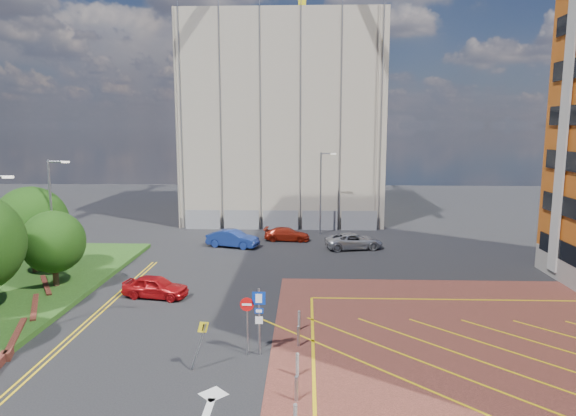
# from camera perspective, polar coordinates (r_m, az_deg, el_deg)

# --- Properties ---
(ground) EXTENTS (140.00, 140.00, 0.00)m
(ground) POSITION_cam_1_polar(r_m,az_deg,el_deg) (23.96, -4.67, -16.94)
(ground) COLOR black
(ground) RESTS_ON ground
(forecourt) EXTENTS (26.00, 26.00, 0.02)m
(forecourt) POSITION_cam_1_polar(r_m,az_deg,el_deg) (26.38, 28.49, -15.51)
(forecourt) COLOR brown
(forecourt) RESTS_ON ground
(retaining_wall) EXTENTS (6.06, 20.33, 0.40)m
(retaining_wall) POSITION_cam_1_polar(r_m,az_deg,el_deg) (29.34, -28.32, -12.59)
(retaining_wall) COLOR brown
(retaining_wall) RESTS_ON ground
(tree_c) EXTENTS (4.00, 4.00, 4.90)m
(tree_c) POSITION_cam_1_polar(r_m,az_deg,el_deg) (36.03, -24.64, -3.44)
(tree_c) COLOR #3D2B1C
(tree_c) RESTS_ON grass_bed
(tree_d) EXTENTS (5.00, 5.00, 6.08)m
(tree_d) POSITION_cam_1_polar(r_m,az_deg,el_deg) (39.90, -26.64, -1.44)
(tree_d) COLOR #3D2B1C
(tree_d) RESTS_ON grass_bed
(lamp_left_far) EXTENTS (1.53, 0.16, 8.00)m
(lamp_left_far) POSITION_cam_1_polar(r_m,az_deg,el_deg) (37.93, -24.68, -0.59)
(lamp_left_far) COLOR #9EA0A8
(lamp_left_far) RESTS_ON grass_bed
(lamp_back) EXTENTS (1.53, 0.16, 8.00)m
(lamp_back) POSITION_cam_1_polar(r_m,az_deg,el_deg) (49.77, 3.73, 2.01)
(lamp_back) COLOR #9EA0A8
(lamp_back) RESTS_ON ground
(sign_cluster) EXTENTS (1.17, 0.12, 3.20)m
(sign_cluster) POSITION_cam_1_polar(r_m,az_deg,el_deg) (24.05, -3.73, -11.75)
(sign_cluster) COLOR #9EA0A8
(sign_cluster) RESTS_ON ground
(warning_sign) EXTENTS (0.82, 0.43, 2.24)m
(warning_sign) POSITION_cam_1_polar(r_m,az_deg,el_deg) (23.07, -9.71, -14.21)
(warning_sign) COLOR #9EA0A8
(warning_sign) RESTS_ON ground
(bollard_row) EXTENTS (0.14, 11.14, 0.90)m
(bollard_row) POSITION_cam_1_polar(r_m,az_deg,el_deg) (22.12, 1.01, -17.89)
(bollard_row) COLOR #9EA0A8
(bollard_row) RESTS_ON forecourt
(construction_building) EXTENTS (21.20, 19.20, 22.00)m
(construction_building) POSITION_cam_1_polar(r_m,az_deg,el_deg) (61.42, -0.39, 9.59)
(construction_building) COLOR #B4A693
(construction_building) RESTS_ON ground
(construction_fence) EXTENTS (21.60, 0.06, 2.00)m
(construction_fence) POSITION_cam_1_polar(r_m,az_deg,el_deg) (52.26, 0.25, -1.36)
(construction_fence) COLOR gray
(construction_fence) RESTS_ON ground
(car_red_left) EXTENTS (4.26, 2.29, 1.38)m
(car_red_left) POSITION_cam_1_polar(r_m,az_deg,el_deg) (33.09, -14.51, -8.45)
(car_red_left) COLOR #B40F13
(car_red_left) RESTS_ON ground
(car_blue_back) EXTENTS (4.82, 2.80, 1.50)m
(car_blue_back) POSITION_cam_1_polar(r_m,az_deg,el_deg) (45.20, -6.16, -3.40)
(car_blue_back) COLOR navy
(car_blue_back) RESTS_ON ground
(car_red_back) EXTENTS (4.32, 2.02, 1.22)m
(car_red_back) POSITION_cam_1_polar(r_m,az_deg,el_deg) (47.45, -0.11, -2.92)
(car_red_back) COLOR #991D0D
(car_red_back) RESTS_ON ground
(car_silver_back) EXTENTS (5.27, 3.18, 1.37)m
(car_silver_back) POSITION_cam_1_polar(r_m,az_deg,el_deg) (44.67, 7.32, -3.66)
(car_silver_back) COLOR #A2A3A9
(car_silver_back) RESTS_ON ground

